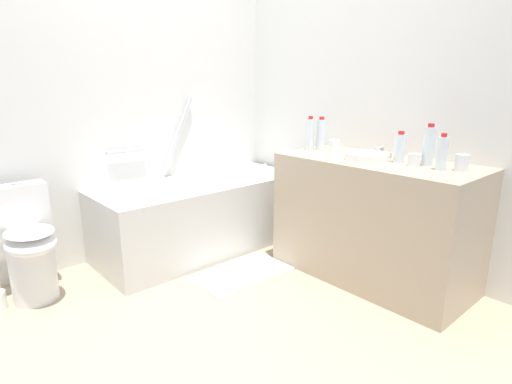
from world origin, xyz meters
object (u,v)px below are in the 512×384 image
(bathtub, at_px, (202,213))
(toilet, at_px, (28,246))
(sink_basin, at_px, (367,156))
(drinking_glass_2, at_px, (462,163))
(sink_faucet, at_px, (381,152))
(water_bottle_4, at_px, (321,135))
(water_bottle_1, at_px, (310,134))
(water_bottle_3, at_px, (429,146))
(drinking_glass_1, at_px, (334,146))
(water_bottle_2, at_px, (400,148))
(soap_dish, at_px, (347,154))
(bath_mat, at_px, (242,273))
(drinking_glass_0, at_px, (414,160))
(water_bottle_0, at_px, (442,153))

(bathtub, xyz_separation_m, toilet, (-1.28, 0.04, 0.04))
(sink_basin, height_order, drinking_glass_2, drinking_glass_2)
(sink_faucet, relative_size, water_bottle_4, 0.60)
(water_bottle_1, height_order, water_bottle_3, water_bottle_3)
(drinking_glass_1, bearing_deg, water_bottle_4, 85.12)
(sink_basin, bearing_deg, toilet, 146.37)
(toilet, bearing_deg, water_bottle_2, 52.96)
(sink_faucet, relative_size, soap_dish, 1.69)
(water_bottle_3, height_order, water_bottle_4, water_bottle_3)
(bathtub, relative_size, water_bottle_2, 8.36)
(toilet, xyz_separation_m, bath_mat, (1.21, -0.63, -0.35))
(drinking_glass_0, bearing_deg, drinking_glass_1, 86.20)
(sink_faucet, bearing_deg, water_bottle_4, 99.17)
(water_bottle_2, height_order, drinking_glass_0, water_bottle_2)
(toilet, height_order, soap_dish, soap_dish)
(water_bottle_2, bearing_deg, bath_mat, 132.05)
(drinking_glass_2, xyz_separation_m, bath_mat, (-0.72, 1.15, -0.88))
(bathtub, xyz_separation_m, drinking_glass_1, (0.63, -0.83, 0.58))
(water_bottle_3, xyz_separation_m, bath_mat, (-0.73, 0.94, -0.96))
(toilet, distance_m, drinking_glass_2, 2.68)
(drinking_glass_0, bearing_deg, sink_faucet, 66.91)
(sink_basin, height_order, water_bottle_3, water_bottle_3)
(water_bottle_2, relative_size, drinking_glass_1, 2.17)
(water_bottle_1, xyz_separation_m, water_bottle_2, (0.05, -0.72, -0.03))
(sink_basin, height_order, water_bottle_2, water_bottle_2)
(sink_basin, height_order, drinking_glass_0, drinking_glass_0)
(water_bottle_2, relative_size, drinking_glass_0, 2.65)
(sink_faucet, bearing_deg, bathtub, 121.41)
(bathtub, bearing_deg, drinking_glass_1, -52.88)
(sink_basin, relative_size, drinking_glass_0, 3.77)
(water_bottle_1, bearing_deg, sink_faucet, -74.44)
(drinking_glass_2, bearing_deg, sink_faucet, 83.19)
(toilet, xyz_separation_m, water_bottle_3, (1.94, -1.57, 0.61))
(drinking_glass_1, xyz_separation_m, soap_dish, (-0.02, -0.14, -0.04))
(sink_basin, distance_m, water_bottle_1, 0.54)
(sink_basin, height_order, water_bottle_4, water_bottle_4)
(sink_basin, height_order, sink_faucet, sink_faucet)
(water_bottle_2, distance_m, drinking_glass_2, 0.38)
(water_bottle_1, bearing_deg, soap_dish, -84.15)
(water_bottle_1, distance_m, water_bottle_3, 0.89)
(water_bottle_0, bearing_deg, water_bottle_1, 90.82)
(sink_faucet, bearing_deg, water_bottle_2, -117.01)
(water_bottle_2, bearing_deg, bathtub, 114.44)
(toilet, relative_size, water_bottle_3, 2.81)
(water_bottle_2, height_order, drinking_glass_2, water_bottle_2)
(sink_faucet, xyz_separation_m, water_bottle_0, (-0.13, -0.48, 0.07))
(water_bottle_4, bearing_deg, water_bottle_3, -88.90)
(drinking_glass_2, bearing_deg, water_bottle_3, 88.04)
(bathtub, xyz_separation_m, water_bottle_1, (0.57, -0.64, 0.66))
(toilet, relative_size, water_bottle_4, 2.90)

